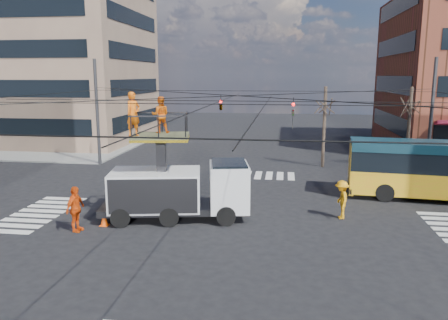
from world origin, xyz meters
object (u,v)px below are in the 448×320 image
utility_truck (179,178)px  flagger (341,200)px  traffic_cone (104,218)px  worker_ground (75,209)px

utility_truck → flagger: bearing=-3.1°
traffic_cone → utility_truck: bearing=25.9°
traffic_cone → flagger: (10.90, 2.58, 0.58)m
utility_truck → worker_ground: (-4.07, -2.41, -0.97)m
worker_ground → flagger: worker_ground is taller
utility_truck → worker_ground: utility_truck is taller
utility_truck → worker_ground: 4.83m
traffic_cone → worker_ground: (-0.92, -0.88, 0.67)m
utility_truck → flagger: (7.74, 1.04, -1.06)m
worker_ground → flagger: bearing=-64.8°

